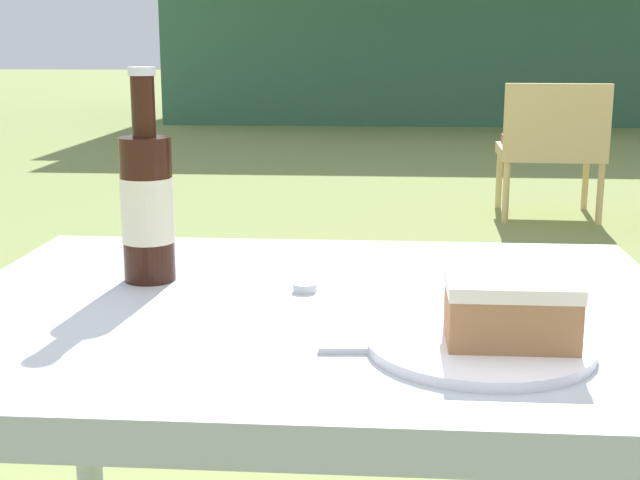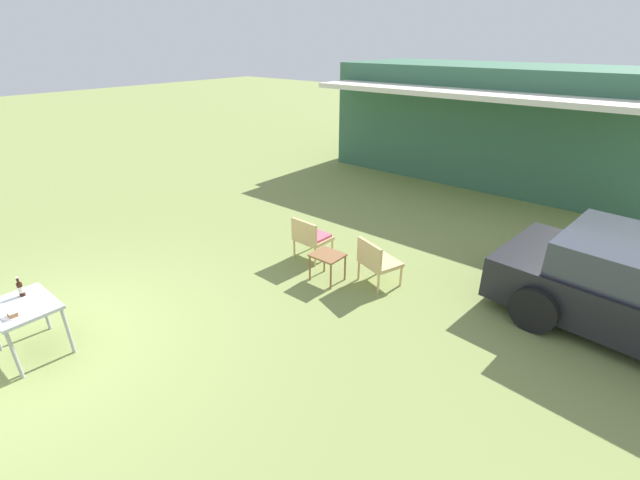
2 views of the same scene
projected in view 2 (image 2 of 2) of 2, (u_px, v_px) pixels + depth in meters
The scene contains 10 objects.
ground_plane at pixel (38, 351), 5.30m from camera, with size 60.00×60.00×0.00m, color olive.
cabin_building at pixel (498, 122), 11.51m from camera, with size 8.25×4.54×2.90m.
wicker_chair_cushioned at pixel (311, 236), 7.36m from camera, with size 0.57×0.52×0.75m.
wicker_chair_plain at pixel (376, 260), 6.57m from camera, with size 0.69×0.65×0.75m.
garden_side_table at pixel (327, 258), 6.69m from camera, with size 0.47×0.41×0.46m.
patio_table at pixel (23, 310), 5.04m from camera, with size 0.82×0.65×0.69m.
cake_on_plate at pixel (12, 314), 4.79m from camera, with size 0.21×0.21×0.07m.
cola_bottle_near at pixel (21, 289), 5.14m from camera, with size 0.06×0.06×0.26m.
fork at pixel (9, 314), 4.83m from camera, with size 0.18×0.02×0.01m.
loose_bottle_cap at pixel (25, 302), 5.04m from camera, with size 0.03×0.03×0.01m.
Camera 2 is at (5.38, -0.99, 3.51)m, focal length 24.00 mm.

